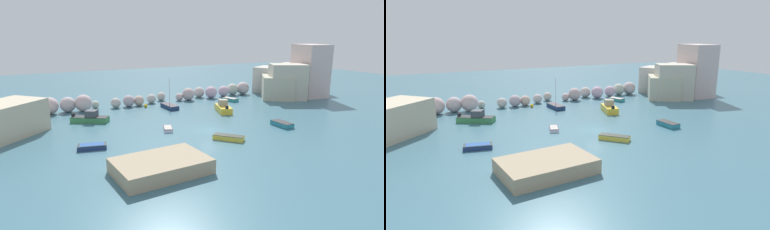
# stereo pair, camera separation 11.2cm
# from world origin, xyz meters

# --- Properties ---
(cove_water) EXTENTS (160.00, 160.00, 0.00)m
(cove_water) POSITION_xyz_m (0.00, 0.00, 0.00)
(cove_water) COLOR #3E6B7C
(cove_water) RESTS_ON ground
(cliff_headland_right) EXTENTS (18.79, 15.47, 10.42)m
(cliff_headland_right) POSITION_xyz_m (28.59, 14.96, 3.25)
(cliff_headland_right) COLOR beige
(cliff_headland_right) RESTS_ON ground
(rock_breakwater) EXTENTS (40.49, 4.39, 2.78)m
(rock_breakwater) POSITION_xyz_m (0.69, 19.75, 1.17)
(rock_breakwater) COLOR #C8ABAD
(rock_breakwater) RESTS_ON ground
(stone_dock) EXTENTS (8.80, 6.19, 1.38)m
(stone_dock) POSITION_xyz_m (-11.15, -9.79, 0.69)
(stone_dock) COLOR tan
(stone_dock) RESTS_ON ground
(channel_buoy) EXTENTS (0.62, 0.62, 0.62)m
(channel_buoy) POSITION_xyz_m (-2.63, 17.25, 0.31)
(channel_buoy) COLOR gold
(channel_buoy) RESTS_ON cove_water
(moored_boat_0) EXTENTS (1.49, 3.21, 0.66)m
(moored_boat_0) POSITION_xyz_m (9.85, -3.09, 0.33)
(moored_boat_0) COLOR teal
(moored_boat_0) RESTS_ON cove_water
(moored_boat_1) EXTENTS (5.43, 4.39, 1.77)m
(moored_boat_1) POSITION_xyz_m (-13.16, 11.78, 0.61)
(moored_boat_1) COLOR #3B854C
(moored_boat_1) RESTS_ON cove_water
(moored_boat_2) EXTENTS (1.45, 2.32, 0.62)m
(moored_boat_2) POSITION_xyz_m (-10.08, -8.36, 0.33)
(moored_boat_2) COLOR #BC3C2D
(moored_boat_2) RESTS_ON cove_water
(moored_boat_3) EXTENTS (3.39, 2.14, 0.55)m
(moored_boat_3) POSITION_xyz_m (-15.39, -0.11, 0.29)
(moored_boat_3) COLOR navy
(moored_boat_3) RESTS_ON cove_water
(moored_boat_4) EXTENTS (3.33, 5.10, 2.00)m
(moored_boat_4) POSITION_xyz_m (7.50, 8.14, 0.67)
(moored_boat_4) COLOR yellow
(moored_boat_4) RESTS_ON cove_water
(moored_boat_5) EXTENTS (1.70, 4.23, 5.25)m
(moored_boat_5) POSITION_xyz_m (0.74, 14.57, 0.37)
(moored_boat_5) COLOR navy
(moored_boat_5) RESTS_ON cove_water
(moored_boat_6) EXTENTS (3.34, 3.61, 0.61)m
(moored_boat_6) POSITION_xyz_m (-0.11, -4.62, 0.30)
(moored_boat_6) COLOR yellow
(moored_boat_6) RESTS_ON cove_water
(moored_boat_7) EXTENTS (2.12, 3.37, 0.62)m
(moored_boat_7) POSITION_xyz_m (13.53, 14.94, 0.32)
(moored_boat_7) COLOR teal
(moored_boat_7) RESTS_ON cove_water
(moored_boat_8) EXTENTS (1.97, 2.84, 0.44)m
(moored_boat_8) POSITION_xyz_m (-4.91, 2.62, 0.23)
(moored_boat_8) COLOR white
(moored_boat_8) RESTS_ON cove_water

